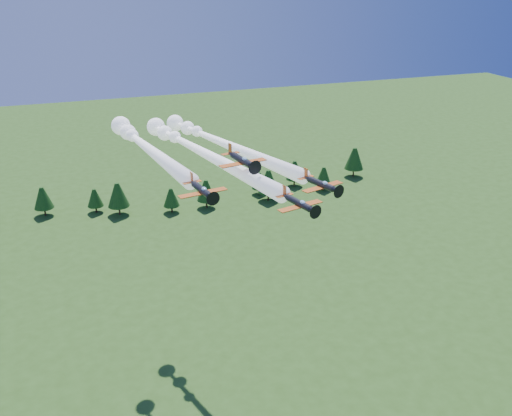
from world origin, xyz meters
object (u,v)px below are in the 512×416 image
object	(u,v)px
plane_lead	(197,149)
plane_right	(220,142)
plane_left	(144,145)
plane_slot	(242,160)

from	to	relation	value
plane_lead	plane_right	size ratio (longest dim) A/B	1.02
plane_lead	plane_right	xyz separation A→B (m)	(6.89, 9.13, -1.80)
plane_left	plane_slot	xyz separation A→B (m)	(12.52, -17.44, 1.25)
plane_lead	plane_left	xyz separation A→B (m)	(-9.26, 1.45, 1.32)
plane_left	plane_slot	size ratio (longest dim) A/B	5.04
plane_lead	plane_left	size ratio (longest dim) A/B	1.20
plane_lead	plane_slot	bearing A→B (deg)	-92.35
plane_lead	plane_slot	xyz separation A→B (m)	(3.25, -15.98, 2.57)
plane_lead	plane_slot	distance (m)	16.51
plane_lead	plane_left	world-z (taller)	plane_left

